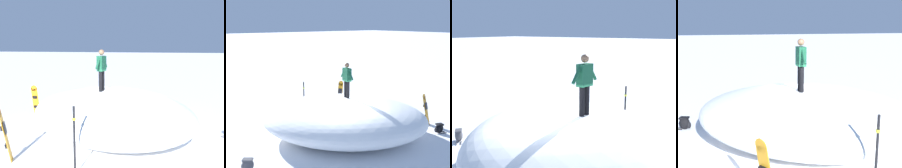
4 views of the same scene
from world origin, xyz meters
The scene contains 5 objects.
ground centered at (0.00, 0.00, 0.00)m, with size 240.00×240.00×0.00m, color white.
snow_mound centered at (0.56, -0.52, 0.84)m, with size 7.25×5.65×1.68m, color white.
snowboarder_standing centered at (0.75, -0.83, 2.57)m, with size 0.98×0.27×1.58m.
backpack_near centered at (-1.90, -4.16, 0.24)m, with size 0.42×0.59×0.46m.
trail_marker_pole centered at (4.08, -0.57, 0.98)m, with size 0.10×0.10×1.87m.
Camera 4 is at (8.55, -4.24, 3.60)m, focal length 46.20 mm.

